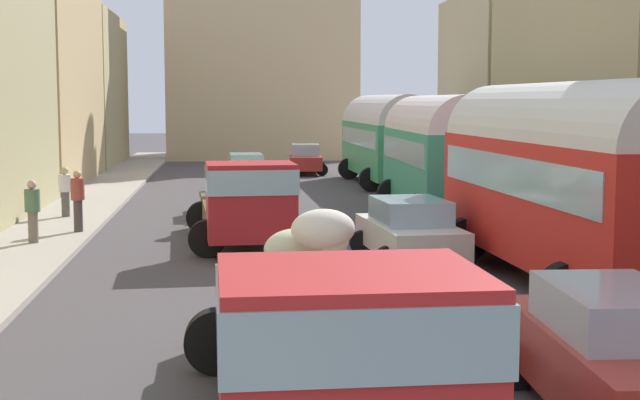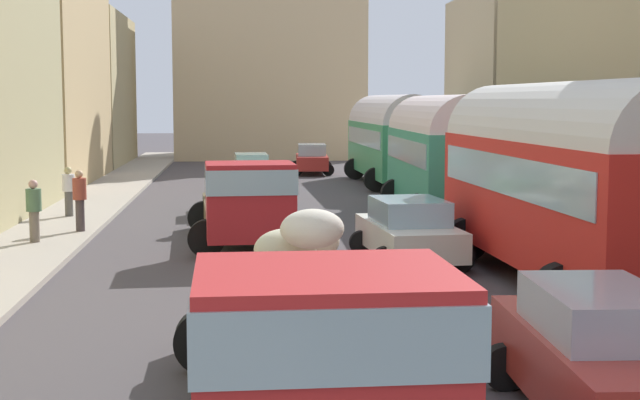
# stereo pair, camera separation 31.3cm
# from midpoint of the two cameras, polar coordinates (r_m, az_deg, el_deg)

# --- Properties ---
(ground_plane) EXTENTS (154.00, 154.00, 0.00)m
(ground_plane) POSITION_cam_midpoint_polar(r_m,az_deg,el_deg) (30.40, -1.66, -0.91)
(ground_plane) COLOR #464143
(sidewalk_left) EXTENTS (2.50, 70.00, 0.14)m
(sidewalk_left) POSITION_cam_midpoint_polar(r_m,az_deg,el_deg) (30.73, -15.27, -0.91)
(sidewalk_left) COLOR #A49A8D
(sidewalk_left) RESTS_ON ground
(sidewalk_right) EXTENTS (2.50, 70.00, 0.14)m
(sidewalk_right) POSITION_cam_midpoint_polar(r_m,az_deg,el_deg) (31.74, 11.51, -0.60)
(sidewalk_right) COLOR gray
(sidewalk_right) RESTS_ON ground
(building_left_3) EXTENTS (5.02, 12.62, 12.02)m
(building_left_3) POSITION_cam_midpoint_polar(r_m,az_deg,el_deg) (42.73, -17.95, 8.92)
(building_left_3) COLOR tan
(building_left_3) RESTS_ON ground
(building_left_4) EXTENTS (5.20, 11.49, 8.61)m
(building_left_4) POSITION_cam_midpoint_polar(r_m,az_deg,el_deg) (54.91, -15.27, 6.54)
(building_left_4) COLOR tan
(building_left_4) RESTS_ON ground
(building_right_2) EXTENTS (5.77, 13.63, 8.13)m
(building_right_2) POSITION_cam_midpoint_polar(r_m,az_deg,el_deg) (33.32, 18.33, 6.41)
(building_right_2) COLOR tan
(building_right_2) RESTS_ON ground
(building_right_3) EXTENTS (4.47, 9.12, 8.60)m
(building_right_3) POSITION_cam_midpoint_polar(r_m,az_deg,el_deg) (44.21, 11.25, 6.78)
(building_right_3) COLOR #C7B38F
(building_right_3) RESTS_ON ground
(distant_church) EXTENTS (12.00, 7.93, 17.82)m
(distant_church) POSITION_cam_midpoint_polar(r_m,az_deg,el_deg) (60.81, -3.79, 8.41)
(distant_church) COLOR #CCB086
(distant_church) RESTS_ON ground
(parked_bus_1) EXTENTS (3.45, 9.76, 4.12)m
(parked_bus_1) POSITION_cam_midpoint_polar(r_m,az_deg,el_deg) (19.28, 14.45, 1.63)
(parked_bus_1) COLOR red
(parked_bus_1) RESTS_ON ground
(parked_bus_2) EXTENTS (3.29, 8.09, 3.91)m
(parked_bus_2) POSITION_cam_midpoint_polar(r_m,az_deg,el_deg) (30.03, 7.00, 3.11)
(parked_bus_2) COLOR #369473
(parked_bus_2) RESTS_ON ground
(parked_bus_3) EXTENTS (3.48, 9.84, 3.99)m
(parked_bus_3) POSITION_cam_midpoint_polar(r_m,az_deg,el_deg) (41.11, 3.85, 3.98)
(parked_bus_3) COLOR #3C9A64
(parked_bus_3) RESTS_ON ground
(cargo_truck_0) EXTENTS (3.22, 7.55, 2.31)m
(cargo_truck_0) POSITION_cam_midpoint_polar(r_m,az_deg,el_deg) (9.78, -0.44, -8.82)
(cargo_truck_0) COLOR red
(cargo_truck_0) RESTS_ON ground
(cargo_truck_1) EXTENTS (3.18, 6.89, 2.28)m
(cargo_truck_1) POSITION_cam_midpoint_polar(r_m,az_deg,el_deg) (23.61, -4.97, -0.08)
(cargo_truck_1) COLOR #AD1E22
(cargo_truck_1) RESTS_ON ground
(car_0) EXTENTS (2.38, 3.77, 1.59)m
(car_0) POSITION_cam_midpoint_polar(r_m,az_deg,el_deg) (30.85, -5.44, 0.67)
(car_0) COLOR #518A56
(car_0) RESTS_ON ground
(car_1) EXTENTS (2.21, 4.09, 1.52)m
(car_1) POSITION_cam_midpoint_polar(r_m,az_deg,el_deg) (38.90, -4.81, 1.75)
(car_1) COLOR silver
(car_1) RESTS_ON ground
(car_2) EXTENTS (2.25, 4.31, 1.61)m
(car_2) POSITION_cam_midpoint_polar(r_m,az_deg,el_deg) (11.30, 16.80, -9.17)
(car_2) COLOR #AD2F27
(car_2) RESTS_ON ground
(car_3) EXTENTS (2.49, 4.08, 1.49)m
(car_3) POSITION_cam_midpoint_polar(r_m,az_deg,el_deg) (21.40, 5.16, -1.90)
(car_3) COLOR silver
(car_3) RESTS_ON ground
(car_4) EXTENTS (2.29, 3.93, 1.53)m
(car_4) POSITION_cam_midpoint_polar(r_m,az_deg,el_deg) (47.17, -1.10, 2.54)
(car_4) COLOR #B02824
(car_4) RESTS_ON ground
(pedestrian_0) EXTENTS (0.55, 0.55, 1.74)m
(pedestrian_0) POSITION_cam_midpoint_polar(r_m,az_deg,el_deg) (24.56, -17.68, -0.57)
(pedestrian_0) COLOR #6F6356
(pedestrian_0) RESTS_ON ground
(pedestrian_1) EXTENTS (0.44, 0.44, 1.69)m
(pedestrian_1) POSITION_cam_midpoint_polar(r_m,az_deg,el_deg) (29.80, -15.75, 0.57)
(pedestrian_1) COLOR #55514C
(pedestrian_1) RESTS_ON ground
(pedestrian_2) EXTENTS (0.42, 0.42, 1.83)m
(pedestrian_2) POSITION_cam_midpoint_polar(r_m,az_deg,el_deg) (26.28, -15.06, 0.06)
(pedestrian_2) COLOR #463A3A
(pedestrian_2) RESTS_ON ground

